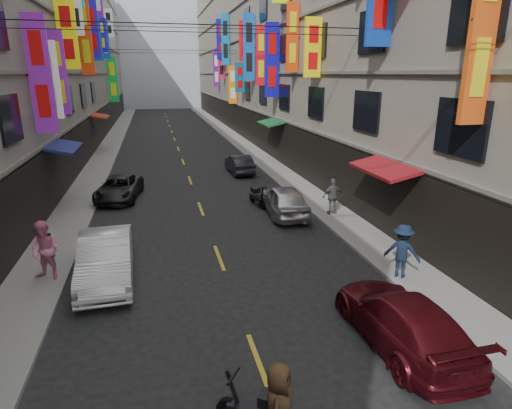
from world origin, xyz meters
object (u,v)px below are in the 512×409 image
car_left_mid (106,258)px  pedestrian_rfar (333,196)px  scooter_far_right (257,197)px  car_left_far (119,188)px  car_right_near (402,320)px  pedestrian_rnear (402,251)px  pedestrian_lfar (45,250)px  car_right_mid (284,200)px  car_right_far (239,164)px  pedestrian_crossing (278,406)px

car_left_mid → pedestrian_rfar: 10.49m
scooter_far_right → car_left_far: 7.35m
car_right_near → pedestrian_rnear: pedestrian_rnear is taller
pedestrian_rnear → pedestrian_rfar: size_ratio=1.04×
car_right_near → pedestrian_rfar: pedestrian_rfar is taller
pedestrian_lfar → pedestrian_rfar: bearing=44.7°
car_left_far → pedestrian_lfar: 9.41m
car_right_near → pedestrian_rnear: size_ratio=2.63×
car_left_far → car_right_near: size_ratio=0.93×
car_left_mid → pedestrian_rnear: pedestrian_rnear is taller
pedestrian_lfar → car_left_far: bearing=105.5°
scooter_far_right → car_right_near: size_ratio=0.39×
car_right_mid → pedestrian_rnear: 7.43m
car_left_mid → scooter_far_right: bearing=43.3°
car_left_mid → car_right_far: bearing=60.8°
car_left_mid → pedestrian_lfar: bearing=168.8°
car_left_far → pedestrian_crossing: pedestrian_crossing is taller
car_right_mid → car_right_near: bearing=91.1°
car_left_mid → pedestrian_rnear: size_ratio=2.59×
car_right_mid → pedestrian_lfar: pedestrian_lfar is taller
car_left_far → car_right_near: car_right_near is taller
car_left_mid → car_right_near: 8.99m
car_right_near → pedestrian_rfar: bearing=-103.9°
car_left_far → pedestrian_lfar: size_ratio=2.24×
car_right_far → pedestrian_crossing: 21.91m
car_left_mid → pedestrian_rnear: bearing=-15.8°
car_right_near → pedestrian_rfar: 9.84m
car_left_far → pedestrian_lfar: bearing=-91.4°
scooter_far_right → pedestrian_crossing: 14.53m
car_left_mid → pedestrian_crossing: 8.24m
car_right_far → pedestrian_lfar: (-8.94, -13.90, 0.46)m
car_right_mid → pedestrian_crossing: bearing=74.6°
pedestrian_rfar → pedestrian_crossing: size_ratio=1.00×
pedestrian_lfar → pedestrian_rfar: pedestrian_lfar is taller
pedestrian_crossing → scooter_far_right: bearing=14.2°
car_left_mid → car_left_far: 9.54m
scooter_far_right → car_left_mid: bearing=35.5°
car_left_far → car_right_mid: car_right_mid is taller
car_right_far → pedestrian_rfar: size_ratio=2.21×
car_right_far → pedestrian_crossing: bearing=78.0°
pedestrian_rnear → pedestrian_rfar: pedestrian_rnear is taller
car_right_mid → pedestrian_lfar: 10.42m
scooter_far_right → car_left_far: bearing=-32.5°
car_left_mid → car_right_near: bearing=-38.3°
car_right_mid → car_right_far: bearing=-86.0°
scooter_far_right → pedestrian_rnear: 9.31m
car_right_near → pedestrian_crossing: pedestrian_crossing is taller
car_left_mid → car_right_mid: size_ratio=1.08×
pedestrian_lfar → pedestrian_rfar: 12.05m
car_left_mid → car_left_far: car_left_mid is taller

